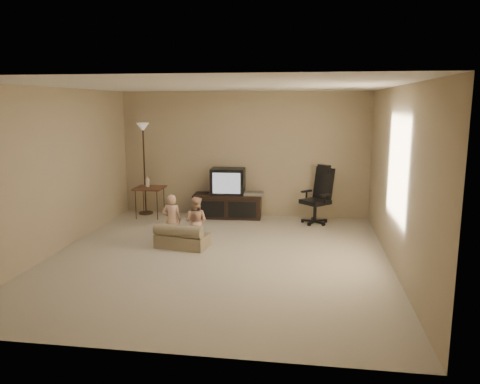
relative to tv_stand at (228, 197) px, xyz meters
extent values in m
plane|color=#BFB098|center=(0.27, -2.49, -0.41)|extent=(5.50, 5.50, 0.00)
plane|color=white|center=(0.27, -2.49, 2.09)|extent=(5.50, 5.50, 0.00)
plane|color=tan|center=(0.27, 0.26, 0.84)|extent=(5.00, 0.00, 5.00)
plane|color=tan|center=(0.27, -5.24, 0.84)|extent=(5.00, 0.00, 5.00)
plane|color=tan|center=(-2.23, -2.49, 0.84)|extent=(0.00, 5.50, 5.50)
plane|color=tan|center=(2.77, -2.49, 0.84)|extent=(0.00, 5.50, 5.50)
cube|color=black|center=(-0.01, 0.00, -0.20)|extent=(1.34, 0.53, 0.43)
cube|color=black|center=(-0.01, 0.00, 0.04)|extent=(1.38, 0.57, 0.04)
cube|color=black|center=(-0.31, -0.26, -0.19)|extent=(0.55, 0.04, 0.32)
cube|color=black|center=(0.32, -0.23, -0.19)|extent=(0.55, 0.04, 0.32)
cube|color=black|center=(-0.01, 0.02, 0.32)|extent=(0.68, 0.50, 0.52)
cube|color=silver|center=(0.00, -0.22, 0.32)|extent=(0.54, 0.03, 0.41)
cube|color=#B1B1B4|center=(0.52, -0.03, 0.09)|extent=(0.39, 0.28, 0.06)
cylinder|color=black|center=(1.72, -0.25, -0.19)|extent=(0.06, 0.06, 0.36)
cube|color=black|center=(1.72, -0.25, 0.01)|extent=(0.63, 0.63, 0.08)
cube|color=black|center=(1.87, -0.10, 0.34)|extent=(0.41, 0.41, 0.63)
cube|color=black|center=(1.87, -0.10, 0.63)|extent=(0.25, 0.25, 0.14)
cube|color=black|center=(1.55, -0.08, 0.18)|extent=(0.22, 0.22, 0.04)
cube|color=black|center=(1.89, -0.42, 0.18)|extent=(0.22, 0.22, 0.04)
cube|color=brown|center=(-1.56, -0.20, 0.18)|extent=(0.55, 0.55, 0.03)
cylinder|color=#2F2215|center=(-1.78, -0.42, -0.11)|extent=(0.02, 0.02, 0.61)
cylinder|color=#2F2215|center=(-1.34, -0.42, -0.11)|extent=(0.02, 0.02, 0.61)
cylinder|color=#2F2215|center=(-1.78, 0.02, -0.11)|extent=(0.02, 0.02, 0.61)
cylinder|color=#2F2215|center=(-1.34, 0.02, -0.11)|extent=(0.02, 0.02, 0.61)
cylinder|color=beige|center=(-1.62, -0.15, 0.28)|extent=(0.08, 0.08, 0.15)
cone|color=beige|center=(-1.62, -0.15, 0.38)|extent=(0.06, 0.06, 0.06)
cylinder|color=#2F2215|center=(-1.75, 0.06, -0.40)|extent=(0.29, 0.29, 0.03)
cylinder|color=#2F2215|center=(-1.75, 0.06, 0.48)|extent=(0.03, 0.03, 1.77)
cone|color=beige|center=(-1.75, 0.06, 1.38)|extent=(0.25, 0.25, 0.17)
cube|color=gray|center=(-0.39, -2.06, -0.31)|extent=(0.88, 0.58, 0.21)
cylinder|color=gray|center=(-0.41, -2.20, -0.11)|extent=(0.82, 0.33, 0.19)
imported|color=#DAA688|center=(-0.57, -2.00, 0.01)|extent=(0.34, 0.28, 0.84)
imported|color=#DAA688|center=(-0.19, -1.96, -0.01)|extent=(0.42, 0.29, 0.80)
camera|label=1|loc=(1.57, -9.04, 1.85)|focal=35.00mm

